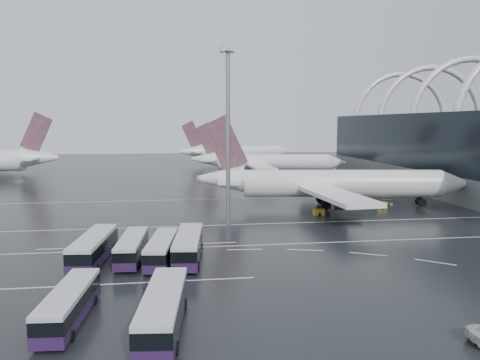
{
  "coord_description": "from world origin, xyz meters",
  "views": [
    {
      "loc": [
        -18.78,
        -66.74,
        17.45
      ],
      "look_at": [
        -6.74,
        18.44,
        7.0
      ],
      "focal_mm": 35.0,
      "sensor_mm": 36.0,
      "label": 1
    }
  ],
  "objects": [
    {
      "name": "ground",
      "position": [
        0.0,
        0.0,
        0.0
      ],
      "size": [
        420.0,
        420.0,
        0.0
      ],
      "primitive_type": "plane",
      "color": "black",
      "rests_on": "ground"
    },
    {
      "name": "lane_marking_near",
      "position": [
        0.0,
        -2.0,
        0.01
      ],
      "size": [
        120.0,
        0.25,
        0.01
      ],
      "primitive_type": "cube",
      "color": "white",
      "rests_on": "ground"
    },
    {
      "name": "lane_marking_mid",
      "position": [
        0.0,
        12.0,
        0.01
      ],
      "size": [
        120.0,
        0.25,
        0.01
      ],
      "primitive_type": "cube",
      "color": "white",
      "rests_on": "ground"
    },
    {
      "name": "lane_marking_far",
      "position": [
        0.0,
        40.0,
        0.01
      ],
      "size": [
        120.0,
        0.25,
        0.01
      ],
      "primitive_type": "cube",
      "color": "white",
      "rests_on": "ground"
    },
    {
      "name": "bus_bay_line_south",
      "position": [
        -24.0,
        -16.0,
        0.01
      ],
      "size": [
        28.0,
        0.25,
        0.01
      ],
      "primitive_type": "cube",
      "color": "white",
      "rests_on": "ground"
    },
    {
      "name": "bus_bay_line_north",
      "position": [
        -24.0,
        0.0,
        0.01
      ],
      "size": [
        28.0,
        0.25,
        0.01
      ],
      "primitive_type": "cube",
      "color": "white",
      "rests_on": "ground"
    },
    {
      "name": "airliner_main",
      "position": [
        13.03,
        26.43,
        4.83
      ],
      "size": [
        56.89,
        49.44,
        19.27
      ],
      "rotation": [
        0.0,
        0.0,
        -0.14
      ],
      "color": "white",
      "rests_on": "ground"
    },
    {
      "name": "airliner_gate_b",
      "position": [
        11.27,
        85.8,
        4.46
      ],
      "size": [
        51.03,
        45.16,
        17.83
      ],
      "rotation": [
        0.0,
        0.0,
        -0.22
      ],
      "color": "white",
      "rests_on": "ground"
    },
    {
      "name": "airliner_gate_c",
      "position": [
        7.54,
        133.99,
        4.66
      ],
      "size": [
        51.61,
        46.91,
        18.63
      ],
      "rotation": [
        0.0,
        0.0,
        0.27
      ],
      "color": "white",
      "rests_on": "ground"
    },
    {
      "name": "bus_row_near_a",
      "position": [
        -29.03,
        -7.2,
        1.87
      ],
      "size": [
        4.4,
        14.06,
        3.41
      ],
      "rotation": [
        0.0,
        0.0,
        1.48
      ],
      "color": "#301440",
      "rests_on": "ground"
    },
    {
      "name": "bus_row_near_b",
      "position": [
        -24.35,
        -6.94,
        1.65
      ],
      "size": [
        3.51,
        12.37,
        3.01
      ],
      "rotation": [
        0.0,
        0.0,
        1.51
      ],
      "color": "#301440",
      "rests_on": "ground"
    },
    {
      "name": "bus_row_near_c",
      "position": [
        -20.53,
        -8.34,
        1.67
      ],
      "size": [
        4.27,
        12.55,
        3.03
      ],
      "rotation": [
        0.0,
        0.0,
        1.45
      ],
      "color": "#301440",
      "rests_on": "ground"
    },
    {
      "name": "bus_row_near_d",
      "position": [
        -17.17,
        -7.8,
        1.84
      ],
      "size": [
        4.47,
        13.81,
        3.34
      ],
      "rotation": [
        0.0,
        0.0,
        1.47
      ],
      "color": "#301440",
      "rests_on": "ground"
    },
    {
      "name": "bus_row_far_a",
      "position": [
        -28.19,
        -25.49,
        1.63
      ],
      "size": [
        3.61,
        12.24,
        2.97
      ],
      "rotation": [
        0.0,
        0.0,
        1.5
      ],
      "color": "#301440",
      "rests_on": "ground"
    },
    {
      "name": "bus_row_far_c",
      "position": [
        -19.92,
        -28.36,
        1.84
      ],
      "size": [
        4.4,
        13.81,
        3.34
      ],
      "rotation": [
        0.0,
        0.0,
        1.47
      ],
      "color": "#301440",
      "rests_on": "ground"
    },
    {
      "name": "floodlight_mast",
      "position": [
        -9.7,
        12.06,
        18.92
      ],
      "size": [
        2.31,
        2.31,
        30.08
      ],
      "color": "gray",
      "rests_on": "ground"
    },
    {
      "name": "gse_cart_belly_a",
      "position": [
        23.88,
        24.22,
        0.58
      ],
      "size": [
        2.14,
        1.26,
        1.17
      ],
      "primitive_type": "cube",
      "color": "gold",
      "rests_on": "ground"
    },
    {
      "name": "gse_cart_belly_b",
      "position": [
        26.35,
        26.8,
        0.58
      ],
      "size": [
        2.13,
        1.26,
        1.16
      ],
      "primitive_type": "cube",
      "color": "slate",
      "rests_on": "ground"
    },
    {
      "name": "gse_cart_belly_c",
      "position": [
        8.48,
        18.3,
        0.56
      ],
      "size": [
        2.04,
        1.21,
        1.11
      ],
      "primitive_type": "cube",
      "color": "gold",
      "rests_on": "ground"
    },
    {
      "name": "gse_cart_belly_e",
      "position": [
        14.53,
        31.58,
        0.6
      ],
      "size": [
        2.22,
        1.31,
        1.21
      ],
      "primitive_type": "cube",
      "color": "gold",
      "rests_on": "ground"
    }
  ]
}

